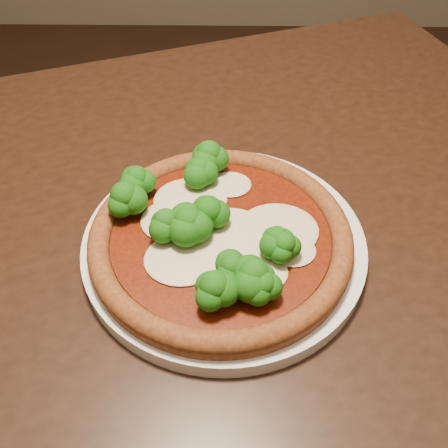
{
  "coord_description": "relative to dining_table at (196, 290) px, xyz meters",
  "views": [
    {
      "loc": [
        -0.12,
        -0.54,
        1.17
      ],
      "look_at": [
        -0.12,
        -0.18,
        0.79
      ],
      "focal_mm": 40.0,
      "sensor_mm": 36.0,
      "label": 1
    }
  ],
  "objects": [
    {
      "name": "dining_table",
      "position": [
        0.0,
        0.0,
        0.0
      ],
      "size": [
        1.34,
        1.2,
        0.75
      ],
      "rotation": [
        0.0,
        0.0,
        0.35
      ],
      "color": "black",
      "rests_on": "floor"
    },
    {
      "name": "plate",
      "position": [
        0.04,
        -0.02,
        0.11
      ],
      "size": [
        0.3,
        0.3,
        0.02
      ],
      "primitive_type": "cylinder",
      "color": "silver",
      "rests_on": "dining_table"
    },
    {
      "name": "pizza",
      "position": [
        0.03,
        -0.02,
        0.13
      ],
      "size": [
        0.28,
        0.28,
        0.06
      ],
      "rotation": [
        0.0,
        0.0,
        -0.35
      ],
      "color": "brown",
      "rests_on": "plate"
    },
    {
      "name": "floor",
      "position": [
        0.16,
        0.16,
        -0.65
      ],
      "size": [
        4.0,
        4.0,
        0.0
      ],
      "primitive_type": "plane",
      "color": "black",
      "rests_on": "ground"
    }
  ]
}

